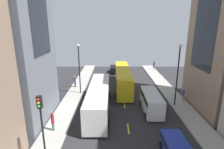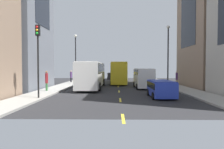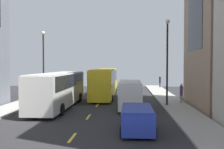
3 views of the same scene
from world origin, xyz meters
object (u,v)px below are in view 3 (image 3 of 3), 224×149
at_px(pedestrian_crossing_near, 160,81).
at_px(car_blue_1, 137,117).
at_px(pedestrian_waiting_curb, 40,87).
at_px(car_black_0, 102,84).
at_px(pedestrian_crossing_mid, 181,93).
at_px(streetcar_yellow, 105,80).
at_px(delivery_van_white, 130,93).
at_px(city_bus_white, 59,87).

bearing_deg(pedestrian_crossing_near, car_blue_1, -74.35).
bearing_deg(pedestrian_crossing_near, pedestrian_waiting_curb, -116.72).
xyz_separation_m(car_black_0, pedestrian_crossing_mid, (9.94, -16.53, 0.32)).
bearing_deg(streetcar_yellow, car_blue_1, -78.47).
bearing_deg(pedestrian_waiting_curb, delivery_van_white, -98.77).
distance_m(streetcar_yellow, car_blue_1, 17.98).
bearing_deg(streetcar_yellow, pedestrian_waiting_curb, 179.08).
distance_m(car_black_0, car_blue_1, 28.60).
distance_m(city_bus_white, streetcar_yellow, 9.44).
xyz_separation_m(city_bus_white, streetcar_yellow, (3.63, 8.71, 0.11)).
distance_m(city_bus_white, pedestrian_crossing_mid, 12.53).
height_order(city_bus_white, pedestrian_crossing_near, city_bus_white).
relative_size(car_blue_1, pedestrian_waiting_curb, 2.02).
height_order(city_bus_white, pedestrian_waiting_curb, city_bus_white).
relative_size(car_black_0, car_blue_1, 0.99).
xyz_separation_m(car_black_0, pedestrian_waiting_curb, (-7.16, -10.45, 0.33)).
height_order(delivery_van_white, car_black_0, delivery_van_white).
relative_size(city_bus_white, delivery_van_white, 2.13).
relative_size(city_bus_white, streetcar_yellow, 0.94).
bearing_deg(pedestrian_waiting_curb, pedestrian_crossing_near, -22.44).
bearing_deg(city_bus_white, pedestrian_crossing_mid, 12.82).
distance_m(city_bus_white, pedestrian_crossing_near, 25.67).
bearing_deg(pedestrian_crossing_near, delivery_van_white, -78.67).
height_order(car_black_0, pedestrian_crossing_near, pedestrian_crossing_near).
distance_m(delivery_van_white, car_black_0, 20.15).
relative_size(car_black_0, pedestrian_crossing_mid, 2.03).
xyz_separation_m(pedestrian_waiting_curb, pedestrian_crossing_mid, (17.10, -6.07, -0.01)).
bearing_deg(streetcar_yellow, city_bus_white, -112.64).
distance_m(streetcar_yellow, pedestrian_crossing_mid, 10.45).
distance_m(car_black_0, pedestrian_crossing_near, 10.60).
bearing_deg(pedestrian_waiting_curb, streetcar_yellow, -61.69).
height_order(delivery_van_white, car_blue_1, delivery_van_white).
relative_size(delivery_van_white, pedestrian_waiting_curb, 2.92).
bearing_deg(car_black_0, pedestrian_waiting_curb, -124.39).
relative_size(delivery_van_white, car_blue_1, 1.44).
bearing_deg(pedestrian_waiting_curb, car_blue_1, -116.39).
xyz_separation_m(city_bus_white, pedestrian_crossing_near, (12.35, 22.49, -0.74)).
xyz_separation_m(car_blue_1, pedestrian_waiting_curb, (-12.12, 17.71, 0.35)).
bearing_deg(car_black_0, pedestrian_crossing_near, 17.54).
height_order(streetcar_yellow, pedestrian_waiting_curb, streetcar_yellow).
xyz_separation_m(pedestrian_crossing_mid, pedestrian_crossing_near, (0.16, 19.72, 0.03)).
bearing_deg(car_blue_1, pedestrian_waiting_curb, 124.39).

